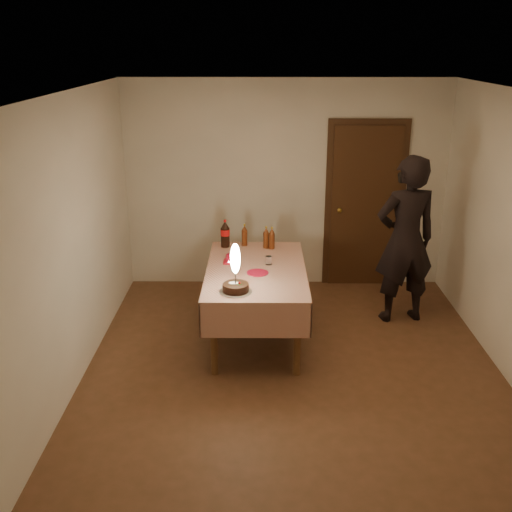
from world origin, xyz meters
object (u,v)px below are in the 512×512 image
at_px(red_cup, 230,259).
at_px(clear_cup, 269,260).
at_px(cola_bottle, 225,234).
at_px(amber_bottle_right, 272,239).
at_px(dining_table, 256,278).
at_px(birthday_cake, 236,278).
at_px(photographer, 405,240).
at_px(red_plate, 258,273).
at_px(amber_bottle_left, 245,235).
at_px(amber_bottle_mid, 266,238).

height_order(red_cup, clear_cup, red_cup).
relative_size(cola_bottle, amber_bottle_right, 1.25).
relative_size(dining_table, clear_cup, 19.11).
height_order(dining_table, cola_bottle, cola_bottle).
distance_m(dining_table, amber_bottle_right, 0.69).
relative_size(birthday_cake, photographer, 0.25).
bearing_deg(red_plate, cola_bottle, 114.34).
xyz_separation_m(red_cup, cola_bottle, (-0.08, 0.55, 0.10)).
height_order(birthday_cake, cola_bottle, birthday_cake).
distance_m(amber_bottle_left, amber_bottle_right, 0.33).
xyz_separation_m(clear_cup, amber_bottle_right, (0.04, 0.50, 0.07)).
distance_m(amber_bottle_right, amber_bottle_mid, 0.07).
bearing_deg(red_plate, clear_cup, 65.59).
bearing_deg(amber_bottle_left, dining_table, -79.57).
bearing_deg(cola_bottle, red_cup, -81.78).
height_order(red_plate, amber_bottle_left, amber_bottle_left).
relative_size(birthday_cake, red_plate, 2.15).
bearing_deg(amber_bottle_left, cola_bottle, -167.48).
bearing_deg(birthday_cake, amber_bottle_left, 87.87).
distance_m(birthday_cake, cola_bottle, 1.31).
height_order(red_cup, photographer, photographer).
bearing_deg(photographer, red_plate, -159.03).
bearing_deg(amber_bottle_left, red_cup, -103.06).
bearing_deg(amber_bottle_mid, amber_bottle_left, 159.93).
height_order(dining_table, amber_bottle_right, amber_bottle_right).
distance_m(clear_cup, amber_bottle_left, 0.68).
height_order(dining_table, clear_cup, clear_cup).
distance_m(amber_bottle_right, photographer, 1.47).
bearing_deg(birthday_cake, clear_cup, 66.41).
bearing_deg(clear_cup, red_plate, -114.41).
bearing_deg(amber_bottle_left, red_plate, -79.97).
distance_m(dining_table, clear_cup, 0.23).
height_order(birthday_cake, amber_bottle_left, birthday_cake).
relative_size(amber_bottle_mid, photographer, 0.14).
bearing_deg(cola_bottle, dining_table, -62.90).
relative_size(dining_table, cola_bottle, 5.42).
bearing_deg(cola_bottle, photographer, -5.78).
bearing_deg(red_plate, amber_bottle_left, 100.03).
distance_m(red_cup, photographer, 1.94).
bearing_deg(dining_table, photographer, 16.69).
relative_size(red_cup, photographer, 0.05).
height_order(amber_bottle_left, amber_bottle_right, same).
xyz_separation_m(clear_cup, cola_bottle, (-0.48, 0.57, 0.11)).
relative_size(birthday_cake, red_cup, 4.74).
relative_size(red_cup, cola_bottle, 0.31).
xyz_separation_m(red_plate, amber_bottle_mid, (0.09, 0.78, 0.11)).
relative_size(red_plate, clear_cup, 2.44).
height_order(amber_bottle_mid, photographer, photographer).
bearing_deg(photographer, cola_bottle, 174.22).
bearing_deg(clear_cup, dining_table, -137.38).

